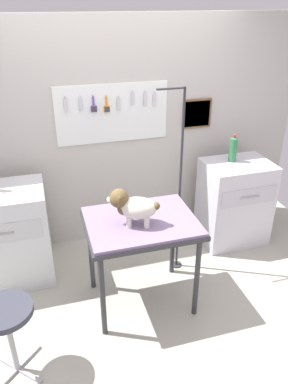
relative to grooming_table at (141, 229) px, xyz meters
The scene contains 9 objects.
ground 0.78m from the grooming_table, 75.97° to the right, with size 4.40×4.00×0.04m, color #ACAB99.
rear_wall_panel 1.19m from the grooming_table, 87.80° to the left, with size 4.00×0.11×2.30m.
grooming_table is the anchor object (origin of this frame).
grooming_arm 0.59m from the grooming_table, 38.45° to the left, with size 0.29×0.11×1.78m.
dog 0.26m from the grooming_table, 155.20° to the right, with size 0.40×0.27×0.30m.
counter_left 1.33m from the grooming_table, 149.65° to the left, with size 0.80×0.58×0.92m.
cabinet_right 1.42m from the grooming_table, 28.27° to the left, with size 0.68×0.54×0.91m.
stool 1.18m from the grooming_table, 157.37° to the right, with size 0.38×0.38×0.60m.
soda_bottle 1.41m from the grooming_table, 31.65° to the left, with size 0.08×0.08×0.28m.
Camera 1 is at (-0.72, -2.28, 2.41)m, focal length 34.96 mm.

